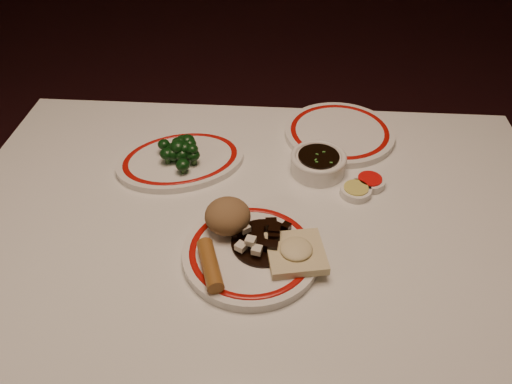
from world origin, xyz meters
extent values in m
cube|color=white|center=(0.00, 0.00, 0.73)|extent=(1.20, 0.90, 0.04)
cylinder|color=black|center=(-0.54, 0.39, 0.35)|extent=(0.06, 0.06, 0.71)
cylinder|color=black|center=(0.54, 0.39, 0.35)|extent=(0.06, 0.06, 0.71)
cylinder|color=white|center=(0.00, -0.07, 0.76)|extent=(0.29, 0.29, 0.02)
torus|color=#A00D08|center=(0.00, -0.07, 0.77)|extent=(0.25, 0.25, 0.00)
ellipsoid|color=olive|center=(-0.05, -0.01, 0.80)|extent=(0.08, 0.08, 0.06)
cylinder|color=#985F25|center=(-0.06, -0.12, 0.78)|extent=(0.06, 0.11, 0.03)
cube|color=beige|center=(0.08, -0.08, 0.78)|extent=(0.12, 0.12, 0.02)
ellipsoid|color=beige|center=(0.08, -0.08, 0.79)|extent=(0.06, 0.06, 0.02)
cylinder|color=black|center=(0.02, -0.05, 0.77)|extent=(0.12, 0.12, 0.00)
cube|color=black|center=(0.07, -0.04, 0.78)|extent=(0.02, 0.02, 0.02)
cube|color=black|center=(0.04, -0.03, 0.78)|extent=(0.03, 0.03, 0.02)
cube|color=black|center=(0.03, -0.07, 0.78)|extent=(0.02, 0.02, 0.02)
cube|color=black|center=(0.04, -0.07, 0.78)|extent=(0.02, 0.02, 0.02)
cube|color=black|center=(0.04, -0.04, 0.78)|extent=(0.02, 0.02, 0.02)
cube|color=black|center=(0.03, -0.03, 0.78)|extent=(0.02, 0.02, 0.02)
cube|color=black|center=(0.04, -0.03, 0.78)|extent=(0.02, 0.02, 0.02)
cube|color=black|center=(0.03, -0.02, 0.79)|extent=(0.02, 0.02, 0.02)
cube|color=black|center=(0.04, -0.04, 0.79)|extent=(0.02, 0.02, 0.02)
cube|color=black|center=(0.04, -0.05, 0.78)|extent=(0.02, 0.02, 0.02)
cube|color=black|center=(-0.03, -0.04, 0.78)|extent=(0.02, 0.02, 0.01)
cube|color=black|center=(0.06, -0.02, 0.78)|extent=(0.02, 0.02, 0.01)
cube|color=beige|center=(-0.02, -0.07, 0.78)|extent=(0.02, 0.02, 0.01)
cube|color=beige|center=(-0.01, -0.03, 0.79)|extent=(0.02, 0.02, 0.01)
cube|color=beige|center=(0.00, -0.07, 0.79)|extent=(0.02, 0.02, 0.01)
cube|color=beige|center=(0.01, -0.08, 0.78)|extent=(0.02, 0.02, 0.01)
cube|color=beige|center=(0.03, -0.03, 0.78)|extent=(0.02, 0.02, 0.01)
torus|color=#A00D08|center=(-0.18, 0.20, 0.77)|extent=(0.32, 0.32, 0.00)
cylinder|color=#23471C|center=(-0.16, 0.15, 0.77)|extent=(0.01, 0.01, 0.01)
ellipsoid|color=black|center=(-0.16, 0.15, 0.79)|extent=(0.03, 0.03, 0.02)
cylinder|color=#23471C|center=(-0.16, 0.20, 0.77)|extent=(0.01, 0.01, 0.01)
ellipsoid|color=black|center=(-0.16, 0.20, 0.79)|extent=(0.03, 0.03, 0.02)
cylinder|color=#23471C|center=(-0.20, 0.18, 0.77)|extent=(0.01, 0.01, 0.01)
ellipsoid|color=black|center=(-0.20, 0.18, 0.79)|extent=(0.03, 0.03, 0.02)
cylinder|color=#23471C|center=(-0.19, 0.19, 0.77)|extent=(0.01, 0.01, 0.01)
ellipsoid|color=black|center=(-0.19, 0.19, 0.79)|extent=(0.04, 0.04, 0.03)
cylinder|color=#23471C|center=(-0.18, 0.20, 0.77)|extent=(0.01, 0.01, 0.01)
ellipsoid|color=black|center=(-0.18, 0.20, 0.79)|extent=(0.03, 0.03, 0.03)
cylinder|color=#23471C|center=(-0.21, 0.21, 0.77)|extent=(0.01, 0.01, 0.02)
ellipsoid|color=black|center=(-0.21, 0.21, 0.79)|extent=(0.03, 0.03, 0.02)
cylinder|color=#23471C|center=(-0.16, 0.22, 0.77)|extent=(0.01, 0.01, 0.02)
ellipsoid|color=black|center=(-0.16, 0.22, 0.79)|extent=(0.03, 0.03, 0.02)
cylinder|color=#23471C|center=(-0.16, 0.23, 0.77)|extent=(0.01, 0.01, 0.02)
ellipsoid|color=black|center=(-0.16, 0.23, 0.79)|extent=(0.03, 0.03, 0.03)
cylinder|color=#23471C|center=(-0.19, 0.21, 0.77)|extent=(0.01, 0.01, 0.01)
ellipsoid|color=black|center=(-0.19, 0.21, 0.78)|extent=(0.03, 0.03, 0.02)
cylinder|color=#23471C|center=(-0.18, 0.19, 0.77)|extent=(0.01, 0.01, 0.01)
ellipsoid|color=black|center=(-0.18, 0.19, 0.78)|extent=(0.03, 0.03, 0.02)
cylinder|color=#23471C|center=(-0.17, 0.23, 0.77)|extent=(0.01, 0.01, 0.01)
ellipsoid|color=black|center=(-0.17, 0.23, 0.79)|extent=(0.04, 0.04, 0.03)
cylinder|color=#23471C|center=(-0.17, 0.21, 0.77)|extent=(0.01, 0.01, 0.01)
ellipsoid|color=black|center=(-0.17, 0.21, 0.78)|extent=(0.03, 0.03, 0.02)
cylinder|color=#23471C|center=(-0.17, 0.18, 0.77)|extent=(0.01, 0.01, 0.01)
ellipsoid|color=black|center=(-0.17, 0.18, 0.79)|extent=(0.03, 0.03, 0.03)
cylinder|color=#23471C|center=(-0.18, 0.20, 0.77)|extent=(0.01, 0.01, 0.01)
ellipsoid|color=black|center=(-0.18, 0.20, 0.79)|extent=(0.04, 0.04, 0.03)
cylinder|color=#23471C|center=(-0.14, 0.18, 0.77)|extent=(0.01, 0.01, 0.02)
ellipsoid|color=black|center=(-0.14, 0.18, 0.79)|extent=(0.03, 0.03, 0.02)
ellipsoid|color=black|center=(-0.18, 0.21, 0.80)|extent=(0.02, 0.02, 0.02)
ellipsoid|color=black|center=(-0.18, 0.20, 0.79)|extent=(0.03, 0.03, 0.02)
ellipsoid|color=black|center=(-0.16, 0.19, 0.80)|extent=(0.03, 0.03, 0.02)
ellipsoid|color=black|center=(-0.18, 0.21, 0.80)|extent=(0.03, 0.03, 0.02)
ellipsoid|color=black|center=(-0.18, 0.19, 0.80)|extent=(0.04, 0.04, 0.03)
ellipsoid|color=black|center=(-0.14, 0.18, 0.80)|extent=(0.03, 0.03, 0.02)
cylinder|color=white|center=(0.12, 0.19, 0.77)|extent=(0.12, 0.12, 0.04)
cylinder|color=black|center=(0.12, 0.19, 0.79)|extent=(0.09, 0.09, 0.00)
cylinder|color=white|center=(0.23, 0.15, 0.76)|extent=(0.06, 0.06, 0.02)
cylinder|color=red|center=(0.23, 0.15, 0.77)|extent=(0.05, 0.05, 0.00)
cylinder|color=white|center=(0.20, 0.12, 0.76)|extent=(0.06, 0.06, 0.02)
cylinder|color=#CCC554|center=(0.20, 0.12, 0.77)|extent=(0.05, 0.05, 0.00)
cylinder|color=white|center=(0.18, 0.33, 0.76)|extent=(0.27, 0.27, 0.02)
torus|color=#A00D08|center=(0.18, 0.33, 0.77)|extent=(0.23, 0.23, 0.00)
camera|label=1|loc=(0.05, -0.67, 1.42)|focal=35.00mm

